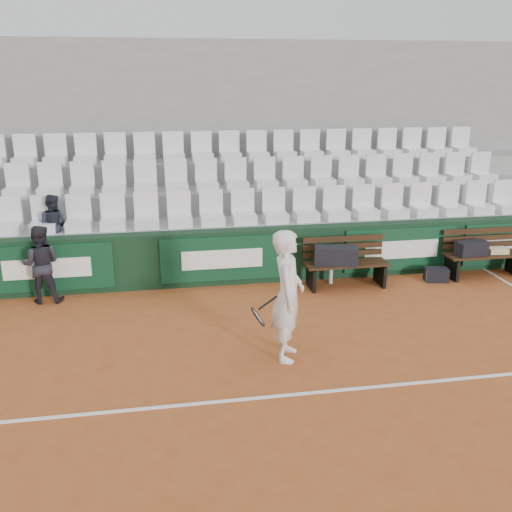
{
  "coord_description": "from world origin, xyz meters",
  "views": [
    {
      "loc": [
        -1.28,
        -5.84,
        3.67
      ],
      "look_at": [
        0.17,
        2.4,
        1.0
      ],
      "focal_mm": 40.0,
      "sensor_mm": 36.0,
      "label": 1
    }
  ],
  "objects_px": {
    "water_bottle_far": "(428,276)",
    "tennis_player": "(288,296)",
    "water_bottle_near": "(331,276)",
    "spectator_c": "(51,200)",
    "sports_bag_ground": "(436,275)",
    "ball_kid": "(41,264)",
    "sports_bag_left": "(336,256)",
    "bench_left": "(346,275)",
    "sports_bag_right": "(471,248)",
    "bench_right": "(483,265)"
  },
  "relations": [
    {
      "from": "water_bottle_far",
      "to": "tennis_player",
      "type": "xyz_separation_m",
      "value": [
        -3.21,
        -2.38,
        0.77
      ]
    },
    {
      "from": "water_bottle_near",
      "to": "water_bottle_far",
      "type": "distance_m",
      "value": 1.8
    },
    {
      "from": "spectator_c",
      "to": "sports_bag_ground",
      "type": "bearing_deg",
      "value": -170.86
    },
    {
      "from": "water_bottle_far",
      "to": "ball_kid",
      "type": "bearing_deg",
      "value": 177.73
    },
    {
      "from": "sports_bag_ground",
      "to": "spectator_c",
      "type": "distance_m",
      "value": 7.12
    },
    {
      "from": "sports_bag_left",
      "to": "tennis_player",
      "type": "distance_m",
      "value": 2.82
    },
    {
      "from": "bench_left",
      "to": "ball_kid",
      "type": "bearing_deg",
      "value": 177.91
    },
    {
      "from": "water_bottle_near",
      "to": "sports_bag_right",
      "type": "bearing_deg",
      "value": -3.96
    },
    {
      "from": "spectator_c",
      "to": "tennis_player",
      "type": "bearing_deg",
      "value": 152.86
    },
    {
      "from": "sports_bag_left",
      "to": "tennis_player",
      "type": "xyz_separation_m",
      "value": [
        -1.44,
        -2.41,
        0.28
      ]
    },
    {
      "from": "water_bottle_near",
      "to": "ball_kid",
      "type": "distance_m",
      "value": 5.06
    },
    {
      "from": "bench_left",
      "to": "sports_bag_ground",
      "type": "xyz_separation_m",
      "value": [
        1.75,
        -0.03,
        -0.1
      ]
    },
    {
      "from": "bench_right",
      "to": "tennis_player",
      "type": "height_order",
      "value": "tennis_player"
    },
    {
      "from": "bench_right",
      "to": "sports_bag_right",
      "type": "height_order",
      "value": "sports_bag_right"
    },
    {
      "from": "bench_right",
      "to": "sports_bag_ground",
      "type": "relative_size",
      "value": 3.62
    },
    {
      "from": "sports_bag_right",
      "to": "water_bottle_near",
      "type": "height_order",
      "value": "sports_bag_right"
    },
    {
      "from": "sports_bag_ground",
      "to": "water_bottle_far",
      "type": "relative_size",
      "value": 1.68
    },
    {
      "from": "bench_left",
      "to": "water_bottle_far",
      "type": "distance_m",
      "value": 1.56
    },
    {
      "from": "bench_left",
      "to": "tennis_player",
      "type": "distance_m",
      "value": 3.04
    },
    {
      "from": "water_bottle_near",
      "to": "ball_kid",
      "type": "relative_size",
      "value": 0.2
    },
    {
      "from": "ball_kid",
      "to": "spectator_c",
      "type": "distance_m",
      "value": 1.26
    },
    {
      "from": "bench_left",
      "to": "ball_kid",
      "type": "relative_size",
      "value": 1.13
    },
    {
      "from": "tennis_player",
      "to": "spectator_c",
      "type": "distance_m",
      "value": 5.01
    },
    {
      "from": "sports_bag_right",
      "to": "sports_bag_left",
      "type": "bearing_deg",
      "value": -178.41
    },
    {
      "from": "sports_bag_left",
      "to": "sports_bag_ground",
      "type": "relative_size",
      "value": 1.82
    },
    {
      "from": "bench_left",
      "to": "sports_bag_right",
      "type": "xyz_separation_m",
      "value": [
        2.43,
        0.03,
        0.36
      ]
    },
    {
      "from": "water_bottle_far",
      "to": "water_bottle_near",
      "type": "bearing_deg",
      "value": 170.7
    },
    {
      "from": "tennis_player",
      "to": "water_bottle_far",
      "type": "bearing_deg",
      "value": 36.51
    },
    {
      "from": "tennis_player",
      "to": "bench_right",
      "type": "bearing_deg",
      "value": 29.89
    },
    {
      "from": "bench_left",
      "to": "sports_bag_left",
      "type": "relative_size",
      "value": 1.99
    },
    {
      "from": "bench_right",
      "to": "water_bottle_far",
      "type": "distance_m",
      "value": 1.2
    },
    {
      "from": "bench_right",
      "to": "water_bottle_far",
      "type": "xyz_separation_m",
      "value": [
        -1.19,
        -0.15,
        -0.1
      ]
    },
    {
      "from": "sports_bag_ground",
      "to": "water_bottle_near",
      "type": "relative_size",
      "value": 1.54
    },
    {
      "from": "sports_bag_right",
      "to": "sports_bag_ground",
      "type": "height_order",
      "value": "sports_bag_right"
    },
    {
      "from": "bench_right",
      "to": "sports_bag_left",
      "type": "xyz_separation_m",
      "value": [
        -2.96,
        -0.12,
        0.39
      ]
    },
    {
      "from": "tennis_player",
      "to": "sports_bag_ground",
      "type": "bearing_deg",
      "value": 35.52
    },
    {
      "from": "water_bottle_near",
      "to": "ball_kid",
      "type": "bearing_deg",
      "value": -179.76
    },
    {
      "from": "sports_bag_left",
      "to": "sports_bag_ground",
      "type": "height_order",
      "value": "sports_bag_left"
    },
    {
      "from": "sports_bag_ground",
      "to": "tennis_player",
      "type": "bearing_deg",
      "value": -144.48
    },
    {
      "from": "bench_right",
      "to": "ball_kid",
      "type": "bearing_deg",
      "value": 179.16
    },
    {
      "from": "bench_left",
      "to": "bench_right",
      "type": "relative_size",
      "value": 1.0
    },
    {
      "from": "bench_right",
      "to": "ball_kid",
      "type": "height_order",
      "value": "ball_kid"
    },
    {
      "from": "bench_left",
      "to": "spectator_c",
      "type": "height_order",
      "value": "spectator_c"
    },
    {
      "from": "sports_bag_right",
      "to": "sports_bag_ground",
      "type": "bearing_deg",
      "value": -175.19
    },
    {
      "from": "sports_bag_left",
      "to": "sports_bag_right",
      "type": "relative_size",
      "value": 1.3
    },
    {
      "from": "bench_right",
      "to": "sports_bag_ground",
      "type": "height_order",
      "value": "bench_right"
    },
    {
      "from": "bench_right",
      "to": "bench_left",
      "type": "bearing_deg",
      "value": -178.47
    },
    {
      "from": "bench_right",
      "to": "water_bottle_near",
      "type": "relative_size",
      "value": 5.59
    },
    {
      "from": "tennis_player",
      "to": "spectator_c",
      "type": "bearing_deg",
      "value": 134.62
    },
    {
      "from": "bench_right",
      "to": "tennis_player",
      "type": "distance_m",
      "value": 5.12
    }
  ]
}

